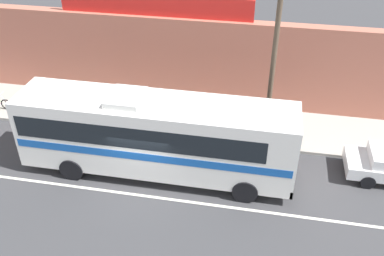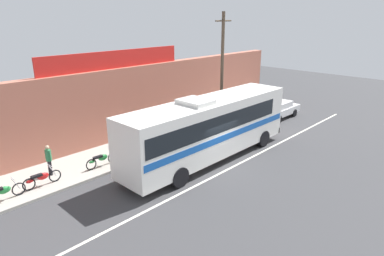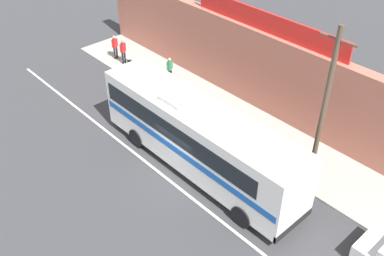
{
  "view_description": "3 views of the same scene",
  "coord_description": "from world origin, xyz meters",
  "px_view_note": "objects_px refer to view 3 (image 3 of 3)",
  "views": [
    {
      "loc": [
        4.69,
        -13.41,
        12.21
      ],
      "look_at": [
        1.79,
        1.71,
        1.94
      ],
      "focal_mm": 40.08,
      "sensor_mm": 36.0,
      "label": 1
    },
    {
      "loc": [
        -13.29,
        -10.9,
        8.0
      ],
      "look_at": [
        -0.3,
        1.55,
        1.93
      ],
      "focal_mm": 31.43,
      "sensor_mm": 36.0,
      "label": 2
    },
    {
      "loc": [
        12.46,
        -10.64,
        14.78
      ],
      "look_at": [
        -0.26,
        1.05,
        2.03
      ],
      "focal_mm": 41.41,
      "sensor_mm": 36.0,
      "label": 3
    }
  ],
  "objects_px": {
    "motorcycle_green": "(182,95)",
    "pedestrian_far_right": "(115,45)",
    "pedestrian_near_shop": "(170,68)",
    "utility_pole": "(323,113)",
    "pedestrian_by_curb": "(123,50)",
    "motorcycle_orange": "(151,75)",
    "motorcycle_black": "(133,65)",
    "intercity_bus": "(197,134)"
  },
  "relations": [
    {
      "from": "motorcycle_green",
      "to": "pedestrian_far_right",
      "type": "relative_size",
      "value": 1.13
    },
    {
      "from": "pedestrian_far_right",
      "to": "pedestrian_near_shop",
      "type": "xyz_separation_m",
      "value": [
        4.92,
        0.82,
        -0.08
      ]
    },
    {
      "from": "utility_pole",
      "to": "pedestrian_by_curb",
      "type": "xyz_separation_m",
      "value": [
        -15.89,
        0.76,
        -3.17
      ]
    },
    {
      "from": "motorcycle_green",
      "to": "utility_pole",
      "type": "bearing_deg",
      "value": -3.32
    },
    {
      "from": "utility_pole",
      "to": "motorcycle_green",
      "type": "bearing_deg",
      "value": 176.68
    },
    {
      "from": "motorcycle_green",
      "to": "pedestrian_near_shop",
      "type": "height_order",
      "value": "pedestrian_near_shop"
    },
    {
      "from": "utility_pole",
      "to": "pedestrian_far_right",
      "type": "xyz_separation_m",
      "value": [
        -16.86,
        0.76,
        -3.17
      ]
    },
    {
      "from": "motorcycle_orange",
      "to": "pedestrian_by_curb",
      "type": "xyz_separation_m",
      "value": [
        -3.11,
        0.09,
        0.59
      ]
    },
    {
      "from": "motorcycle_green",
      "to": "motorcycle_orange",
      "type": "relative_size",
      "value": 1.04
    },
    {
      "from": "pedestrian_far_right",
      "to": "pedestrian_by_curb",
      "type": "height_order",
      "value": "pedestrian_far_right"
    },
    {
      "from": "utility_pole",
      "to": "pedestrian_near_shop",
      "type": "relative_size",
      "value": 4.99
    },
    {
      "from": "motorcycle_black",
      "to": "utility_pole",
      "type": "bearing_deg",
      "value": -2.24
    },
    {
      "from": "pedestrian_near_shop",
      "to": "utility_pole",
      "type": "bearing_deg",
      "value": -7.56
    },
    {
      "from": "motorcycle_black",
      "to": "motorcycle_orange",
      "type": "relative_size",
      "value": 1.03
    },
    {
      "from": "utility_pole",
      "to": "motorcycle_black",
      "type": "bearing_deg",
      "value": 177.76
    },
    {
      "from": "motorcycle_black",
      "to": "pedestrian_by_curb",
      "type": "relative_size",
      "value": 1.12
    },
    {
      "from": "utility_pole",
      "to": "motorcycle_black",
      "type": "relative_size",
      "value": 4.18
    },
    {
      "from": "intercity_bus",
      "to": "pedestrian_near_shop",
      "type": "distance_m",
      "value": 8.6
    },
    {
      "from": "motorcycle_black",
      "to": "pedestrian_near_shop",
      "type": "relative_size",
      "value": 1.19
    },
    {
      "from": "pedestrian_by_curb",
      "to": "pedestrian_far_right",
      "type": "bearing_deg",
      "value": -179.91
    },
    {
      "from": "intercity_bus",
      "to": "motorcycle_orange",
      "type": "height_order",
      "value": "intercity_bus"
    },
    {
      "from": "pedestrian_by_curb",
      "to": "motorcycle_green",
      "type": "bearing_deg",
      "value": -1.89
    },
    {
      "from": "intercity_bus",
      "to": "pedestrian_near_shop",
      "type": "height_order",
      "value": "intercity_bus"
    },
    {
      "from": "pedestrian_by_curb",
      "to": "motorcycle_black",
      "type": "bearing_deg",
      "value": -8.24
    },
    {
      "from": "intercity_bus",
      "to": "utility_pole",
      "type": "distance_m",
      "value": 5.89
    },
    {
      "from": "pedestrian_far_right",
      "to": "pedestrian_by_curb",
      "type": "relative_size",
      "value": 1.0
    },
    {
      "from": "intercity_bus",
      "to": "motorcycle_green",
      "type": "bearing_deg",
      "value": 145.35
    },
    {
      "from": "intercity_bus",
      "to": "pedestrian_near_shop",
      "type": "relative_size",
      "value": 7.19
    },
    {
      "from": "motorcycle_green",
      "to": "motorcycle_black",
      "type": "xyz_separation_m",
      "value": [
        -5.01,
        0.02,
        0.0
      ]
    },
    {
      "from": "pedestrian_far_right",
      "to": "motorcycle_green",
      "type": "bearing_deg",
      "value": -1.63
    },
    {
      "from": "motorcycle_orange",
      "to": "pedestrian_near_shop",
      "type": "bearing_deg",
      "value": 47.45
    },
    {
      "from": "pedestrian_near_shop",
      "to": "motorcycle_orange",
      "type": "bearing_deg",
      "value": -132.55
    },
    {
      "from": "utility_pole",
      "to": "motorcycle_green",
      "type": "height_order",
      "value": "utility_pole"
    },
    {
      "from": "intercity_bus",
      "to": "motorcycle_orange",
      "type": "xyz_separation_m",
      "value": [
        -8.14,
        3.52,
        -1.5
      ]
    },
    {
      "from": "intercity_bus",
      "to": "motorcycle_black",
      "type": "height_order",
      "value": "intercity_bus"
    },
    {
      "from": "motorcycle_orange",
      "to": "pedestrian_near_shop",
      "type": "relative_size",
      "value": 1.16
    },
    {
      "from": "pedestrian_far_right",
      "to": "pedestrian_near_shop",
      "type": "height_order",
      "value": "pedestrian_far_right"
    },
    {
      "from": "utility_pole",
      "to": "motorcycle_green",
      "type": "relative_size",
      "value": 4.14
    },
    {
      "from": "intercity_bus",
      "to": "pedestrian_by_curb",
      "type": "distance_m",
      "value": 11.86
    },
    {
      "from": "motorcycle_orange",
      "to": "intercity_bus",
      "type": "bearing_deg",
      "value": -23.35
    },
    {
      "from": "motorcycle_black",
      "to": "pedestrian_by_curb",
      "type": "xyz_separation_m",
      "value": [
        -1.33,
        0.19,
        0.59
      ]
    },
    {
      "from": "pedestrian_far_right",
      "to": "pedestrian_near_shop",
      "type": "bearing_deg",
      "value": 9.5
    }
  ]
}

